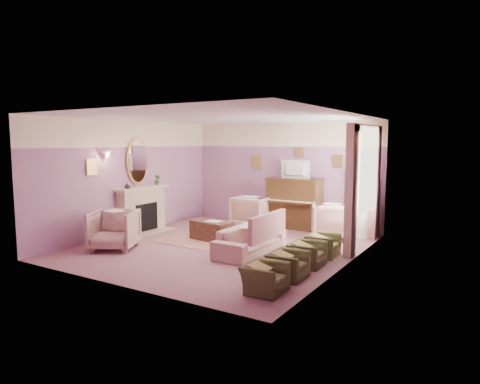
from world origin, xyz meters
The scene contains 48 objects.
floor centered at (0.00, 0.00, 0.00)m, with size 5.50×6.00×0.01m, color #895660.
ceiling centered at (0.00, 0.00, 2.80)m, with size 5.50×6.00×0.01m, color white.
wall_back centered at (0.00, 3.00, 1.40)m, with size 5.50×0.02×2.80m, color slate.
wall_front centered at (0.00, -3.00, 1.40)m, with size 5.50×0.02×2.80m, color slate.
wall_left centered at (-2.75, 0.00, 1.40)m, with size 0.02×6.00×2.80m, color slate.
wall_right centered at (2.75, 0.00, 1.40)m, with size 0.02×6.00×2.80m, color slate.
picture_rail_band centered at (0.00, 2.99, 2.47)m, with size 5.50×0.01×0.65m, color #FFEAC1.
stripe_panel centered at (2.73, 1.30, 1.07)m, with size 0.01×3.00×2.15m, color beige.
fireplace_surround centered at (-2.59, 0.20, 0.55)m, with size 0.30×1.40×1.10m, color #C9AD8C.
fireplace_inset centered at (-2.49, 0.20, 0.40)m, with size 0.18×0.72×0.68m, color black.
fire_ember centered at (-2.45, 0.20, 0.22)m, with size 0.06×0.54×0.10m, color #FF2F0A.
mantel_shelf centered at (-2.56, 0.20, 1.12)m, with size 0.40×1.55×0.07m, color #C9AD8C.
hearth centered at (-2.39, 0.20, 0.01)m, with size 0.55×1.50×0.02m, color #C9AD8C.
mirror_frame centered at (-2.70, 0.20, 1.80)m, with size 0.04×0.72×1.20m, color tan.
mirror_glass centered at (-2.67, 0.20, 1.80)m, with size 0.01×0.60×1.06m, color silver.
sconce_shade centered at (-2.62, -0.85, 1.98)m, with size 0.20×0.20×0.16m, color #E0807B.
piano centered at (0.50, 2.68, 0.65)m, with size 1.40×0.60×1.30m, color #3E2612.
piano_keyshelf centered at (0.50, 2.33, 0.72)m, with size 1.30×0.12×0.06m, color #3E2612.
piano_keys centered at (0.50, 2.33, 0.76)m, with size 1.20×0.08×0.02m, color #FAF1CE.
piano_top centered at (0.50, 2.68, 1.31)m, with size 1.45×0.65×0.04m, color #3E2612.
television centered at (0.50, 2.63, 1.60)m, with size 0.80×0.12×0.48m, color black.
print_back_left centered at (-0.80, 2.96, 1.72)m, with size 0.30×0.03×0.38m, color tan.
print_back_right centered at (1.55, 2.96, 1.78)m, with size 0.26×0.03×0.34m, color tan.
print_back_mid centered at (0.50, 2.96, 2.00)m, with size 0.22×0.03×0.26m, color tan.
print_left_wall centered at (-2.71, -1.20, 1.72)m, with size 0.03×0.28×0.36m, color tan.
window_blind centered at (2.70, 1.55, 1.70)m, with size 0.03×1.40×1.80m, color white.
curtain_left centered at (2.62, 0.63, 1.30)m, with size 0.16×0.34×2.60m, color #AF6970.
curtain_right centered at (2.62, 2.47, 1.30)m, with size 0.16×0.34×2.60m, color #AF6970.
pelmet centered at (2.62, 1.55, 2.56)m, with size 0.16×2.20×0.16m, color #AF6970.
mantel_plant centered at (-2.55, 0.75, 1.29)m, with size 0.16×0.16×0.28m, color #2A5825.
mantel_vase centered at (-2.55, -0.30, 1.23)m, with size 0.16×0.16×0.16m, color #FFEAC1.
area_rug centered at (-0.46, 0.37, 0.01)m, with size 2.50×1.80×0.01m, color #A66B5C.
coffee_table centered at (-0.55, 0.37, 0.23)m, with size 1.00×0.50×0.45m, color #45271A.
table_paper centered at (-0.50, 0.37, 0.46)m, with size 0.35×0.28×0.01m, color silver.
sofa centered at (0.80, -0.17, 0.38)m, with size 0.63×1.88×0.76m, color tan.
sofa_throw centered at (1.20, -0.17, 0.60)m, with size 0.09×1.42×0.52m, color #AF6970.
floral_armchair_left centered at (-0.52, 2.17, 0.47)m, with size 0.89×0.89×0.93m, color tan.
floral_armchair_right centered at (1.76, 2.01, 0.47)m, with size 0.89×0.89×0.93m, color tan.
floral_armchair_front centered at (-1.83, -1.40, 0.47)m, with size 0.89×0.89×0.93m, color tan.
olive_chair_a centered at (2.14, -2.04, 0.29)m, with size 0.47×0.67×0.58m, color #444723.
olive_chair_b centered at (2.14, -1.22, 0.29)m, with size 0.47×0.67×0.58m, color #444723.
olive_chair_c centered at (2.14, -0.40, 0.29)m, with size 0.47×0.67×0.58m, color #444723.
olive_chair_d centered at (2.14, 0.42, 0.29)m, with size 0.47×0.67×0.58m, color #444723.
side_table centered at (2.34, 2.59, 0.35)m, with size 0.52×0.52×0.70m, color white.
side_plant_big centered at (2.34, 2.59, 0.87)m, with size 0.30×0.30×0.34m, color #2A5825.
side_plant_small centered at (2.46, 2.49, 0.84)m, with size 0.16×0.16×0.28m, color #2A5825.
palm_pot centered at (2.21, 2.66, 0.17)m, with size 0.34×0.34×0.34m, color #9D683F.
palm_plant centered at (2.21, 2.66, 1.06)m, with size 0.76×0.76×1.44m, color #2A5825.
Camera 1 is at (5.11, -7.61, 2.28)m, focal length 32.00 mm.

